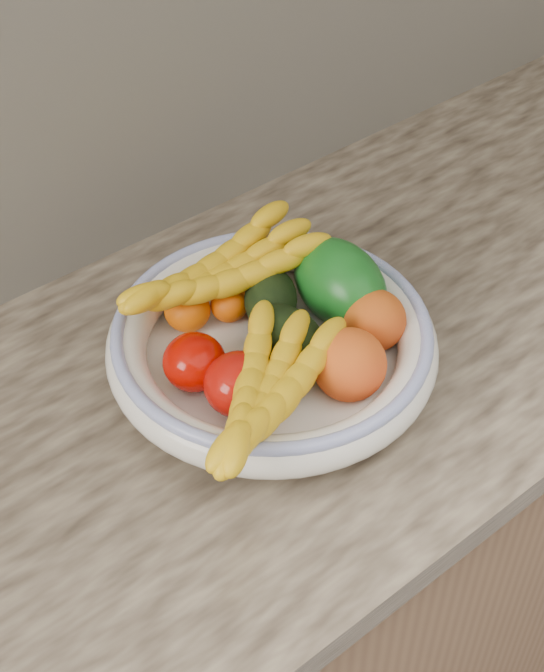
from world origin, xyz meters
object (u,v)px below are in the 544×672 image
at_px(fruit_bowl, 272,343).
at_px(banana_bunch_front, 265,399).
at_px(banana_bunch_back, 220,278).
at_px(green_mango, 340,283).

relative_size(fruit_bowl, banana_bunch_front, 1.37).
height_order(banana_bunch_back, banana_bunch_front, banana_bunch_back).
xyz_separation_m(fruit_bowl, banana_bunch_back, (-0.00, 0.09, 0.04)).
bearing_deg(fruit_bowl, banana_bunch_front, -132.28).
distance_m(green_mango, banana_bunch_back, 0.15).
bearing_deg(green_mango, fruit_bowl, -171.60).
bearing_deg(banana_bunch_back, banana_bunch_front, -110.89).
xyz_separation_m(fruit_bowl, green_mango, (0.11, 0.01, 0.03)).
relative_size(fruit_bowl, banana_bunch_back, 1.36).
xyz_separation_m(fruit_bowl, banana_bunch_front, (-0.08, -0.09, 0.03)).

